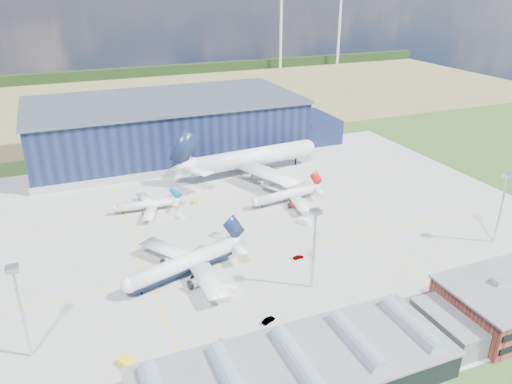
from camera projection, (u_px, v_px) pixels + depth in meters
The scene contains 22 objects.
ground at pixel (238, 244), 156.54m from camera, with size 600.00×600.00×0.00m, color #31511E.
apron at pixel (228, 230), 165.02m from camera, with size 220.00×160.00×0.08m.
farmland at pixel (126, 99), 343.23m from camera, with size 600.00×220.00×0.01m, color olive.
treeline at pixel (110, 74), 409.54m from camera, with size 600.00×8.00×8.00m, color black.
hangar at pixel (172, 129), 233.39m from camera, with size 145.00×62.00×26.10m.
glass_concourse at pixel (312, 366), 101.90m from camera, with size 78.00×23.00×8.60m.
light_mast_west at pixel (19, 298), 103.90m from camera, with size 2.60×2.60×23.00m.
light_mast_center at pixel (315, 236), 128.50m from camera, with size 2.60×2.60×23.00m.
light_mast_east at pixel (503, 197), 151.34m from camera, with size 2.60×2.60×23.00m.
airliner_navy at pixel (182, 256), 136.38m from camera, with size 41.07×40.18×13.39m, color white, non-canonical shape.
airliner_red at pixel (285, 190), 182.62m from camera, with size 31.23×30.55×10.18m, color white, non-canonical shape.
airliner_widebody at pixel (253, 148), 208.45m from camera, with size 68.37×66.88×22.29m, color white, non-canonical shape.
airliner_regional at pixel (145, 201), 176.23m from camera, with size 25.44×24.89×8.30m, color white, non-canonical shape.
gse_tug_a at pixel (127, 363), 106.84m from camera, with size 2.39×3.91×1.63m, color yellow.
gse_van_a at pixel (229, 290), 131.39m from camera, with size 2.14×4.91×2.14m, color white.
gse_cart_a at pixel (181, 217), 172.86m from camera, with size 1.87×2.80×1.22m, color white.
gse_van_b at pixel (305, 222), 168.45m from camera, with size 1.99×4.35×1.99m, color white.
gse_tug_c at pixel (196, 202), 184.15m from camera, with size 1.80×2.88×1.26m, color yellow.
gse_cart_b at pixel (196, 174), 210.47m from camera, with size 1.94×2.91×1.26m, color white.
airstair at pixel (229, 347), 110.47m from camera, with size 1.88×4.70×3.01m, color white.
car_a at pixel (298, 257), 147.92m from camera, with size 1.33×3.32×1.13m, color #99999E.
car_b at pixel (268, 320), 120.58m from camera, with size 1.27×3.63×1.20m, color #99999E.
Camera 1 is at (-47.37, -129.07, 76.79)m, focal length 35.00 mm.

